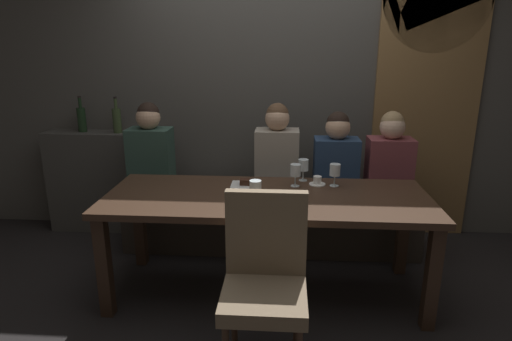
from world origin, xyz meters
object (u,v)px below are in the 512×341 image
(chair_near_side, at_px, (265,273))
(wine_glass_near_right, at_px, (255,188))
(diner_far_end, at_px, (336,160))
(dessert_plate, at_px, (245,184))
(diner_bearded, at_px, (277,155))
(wine_glass_far_right, at_px, (303,166))
(wine_bottle_pale_label, at_px, (117,120))
(banquette_bench, at_px, (270,224))
(wine_glass_end_left, at_px, (295,171))
(dining_table, at_px, (267,207))
(wine_bottle_dark_red, at_px, (82,119))
(wine_glass_center_front, at_px, (335,171))
(espresso_cup, at_px, (317,181))
(diner_near_end, at_px, (389,160))
(diner_redhead, at_px, (151,153))

(chair_near_side, relative_size, wine_glass_near_right, 5.98)
(diner_far_end, relative_size, dessert_plate, 4.00)
(chair_near_side, xyz_separation_m, diner_bearded, (0.03, 1.45, 0.28))
(diner_bearded, xyz_separation_m, wine_glass_far_right, (0.21, -0.38, 0.02))
(wine_glass_far_right, bearing_deg, wine_bottle_pale_label, 158.11)
(banquette_bench, height_order, wine_glass_end_left, wine_glass_end_left)
(dining_table, xyz_separation_m, wine_bottle_dark_red, (-1.75, 1.04, 0.42))
(diner_far_end, xyz_separation_m, wine_glass_end_left, (-0.34, -0.49, 0.05))
(wine_glass_center_front, bearing_deg, wine_bottle_pale_label, 157.42)
(chair_near_side, relative_size, diner_far_end, 1.29)
(dining_table, bearing_deg, banquette_bench, 90.00)
(wine_glass_end_left, xyz_separation_m, espresso_cup, (0.16, 0.05, -0.09))
(espresso_cup, bearing_deg, wine_bottle_dark_red, 159.52)
(banquette_bench, xyz_separation_m, wine_bottle_pale_label, (-1.41, 0.31, 0.84))
(diner_bearded, xyz_separation_m, dessert_plate, (-0.22, -0.54, -0.08))
(wine_glass_far_right, relative_size, espresso_cup, 1.37)
(espresso_cup, bearing_deg, dining_table, -144.75)
(chair_near_side, height_order, diner_near_end, diner_near_end)
(diner_far_end, distance_m, wine_glass_center_front, 0.47)
(wine_glass_center_front, bearing_deg, dining_table, -154.11)
(wine_bottle_pale_label, bearing_deg, dining_table, -35.80)
(wine_bottle_pale_label, distance_m, wine_glass_near_right, 1.82)
(wine_glass_center_front, bearing_deg, wine_glass_end_left, -174.65)
(dining_table, bearing_deg, diner_redhead, 144.86)
(diner_redhead, xyz_separation_m, wine_glass_far_right, (1.28, -0.37, 0.02))
(banquette_bench, height_order, dessert_plate, dessert_plate)
(dining_table, relative_size, diner_redhead, 2.69)
(dining_table, distance_m, diner_far_end, 0.90)
(diner_near_end, height_order, wine_bottle_pale_label, wine_bottle_pale_label)
(dining_table, relative_size, wine_glass_near_right, 13.41)
(banquette_bench, distance_m, wine_glass_end_left, 0.82)
(dessert_plate, bearing_deg, diner_redhead, 148.07)
(wine_glass_far_right, relative_size, dessert_plate, 0.86)
(dessert_plate, bearing_deg, diner_far_end, 35.89)
(banquette_bench, xyz_separation_m, dessert_plate, (-0.17, -0.51, 0.53))
(banquette_bench, distance_m, diner_near_end, 1.13)
(chair_near_side, bearing_deg, wine_glass_far_right, 77.73)
(wine_bottle_pale_label, xyz_separation_m, wine_glass_near_right, (1.34, -1.21, -0.21))
(dining_table, distance_m, diner_near_end, 1.21)
(diner_redhead, distance_m, dessert_plate, 1.01)
(diner_bearded, bearing_deg, wine_glass_end_left, -74.57)
(wine_glass_end_left, height_order, espresso_cup, wine_glass_end_left)
(diner_bearded, height_order, wine_bottle_dark_red, wine_bottle_dark_red)
(chair_near_side, height_order, espresso_cup, chair_near_side)
(diner_far_end, distance_m, wine_bottle_dark_red, 2.32)
(diner_near_end, distance_m, espresso_cup, 0.77)
(wine_glass_end_left, bearing_deg, wine_glass_near_right, -122.85)
(dining_table, distance_m, wine_glass_near_right, 0.29)
(diner_bearded, height_order, diner_near_end, diner_bearded)
(chair_near_side, distance_m, dessert_plate, 0.95)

